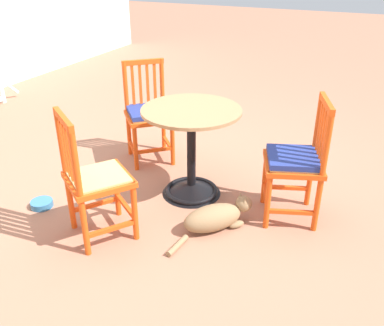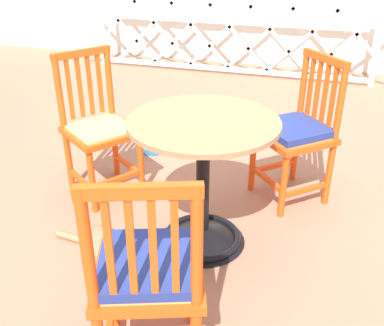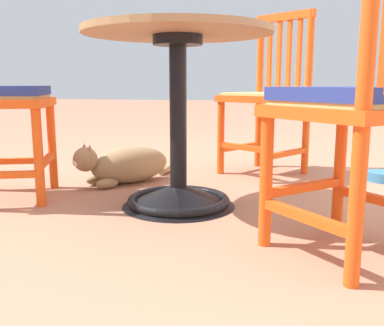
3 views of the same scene
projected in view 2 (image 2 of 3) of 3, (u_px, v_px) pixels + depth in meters
ground_plane at (208, 231)px, 2.61m from camera, size 24.00×24.00×0.00m
lattice_fence_panel at (230, 27)px, 5.11m from camera, size 3.76×0.06×1.10m
cafe_table at (203, 197)px, 2.40m from camera, size 0.76×0.76×0.73m
orange_chair_tucked_in at (297, 133)px, 2.75m from camera, size 0.56×0.56×0.91m
orange_chair_by_planter at (99, 130)px, 2.82m from camera, size 0.56×0.56×0.91m
orange_chair_near_fence at (148, 274)px, 1.64m from camera, size 0.51×0.51×0.91m
tabby_cat at (113, 256)px, 2.27m from camera, size 0.66×0.45×0.23m
pet_water_bowl at (153, 149)px, 3.52m from camera, size 0.17×0.17×0.05m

